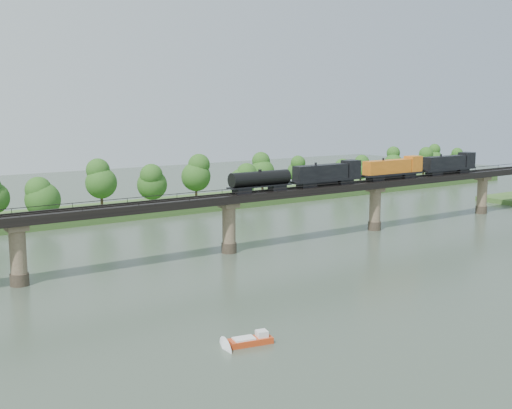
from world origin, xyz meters
TOP-DOWN VIEW (x-y plane):
  - ground at (0.00, 0.00)m, footprint 400.00×400.00m
  - far_bank at (0.00, 85.00)m, footprint 300.00×24.00m
  - bridge at (0.00, 30.00)m, footprint 236.00×30.00m
  - bridge_superstructure at (0.00, 30.00)m, footprint 220.00×4.90m
  - far_treeline at (-8.21, 80.52)m, footprint 289.06×17.54m
  - freight_train at (38.56, 30.00)m, footprint 74.50×2.90m
  - motorboat at (-24.06, -12.41)m, footprint 5.67×3.00m

SIDE VIEW (x-z plane):
  - ground at x=0.00m, z-range 0.00..0.00m
  - motorboat at x=-24.06m, z-range -0.24..1.27m
  - far_bank at x=0.00m, z-range 0.00..1.60m
  - bridge at x=0.00m, z-range -0.29..11.21m
  - far_treeline at x=-8.21m, z-range 2.03..15.63m
  - bridge_superstructure at x=0.00m, z-range 11.42..12.17m
  - freight_train at x=38.56m, z-range 11.39..16.51m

